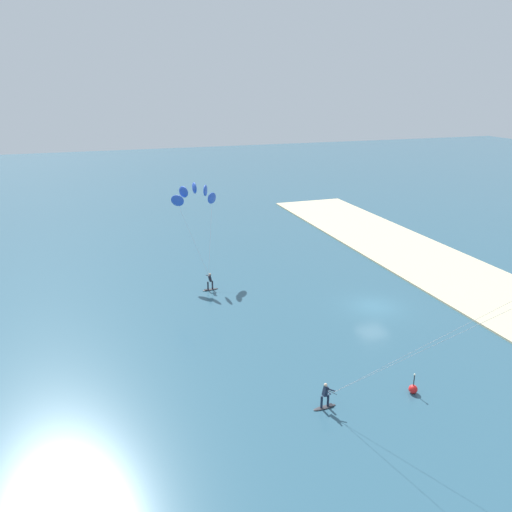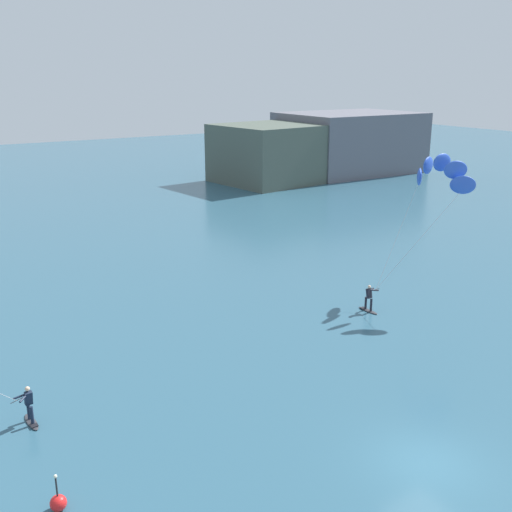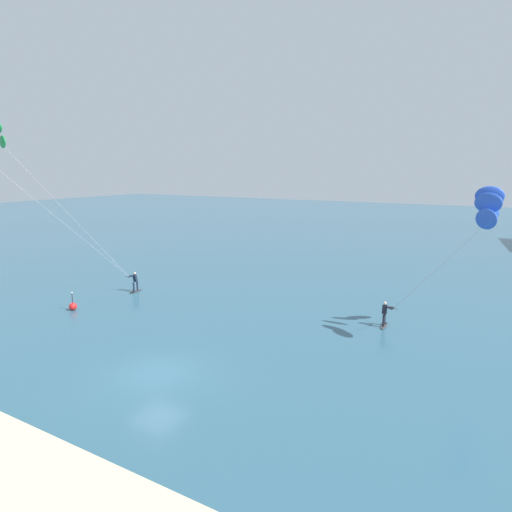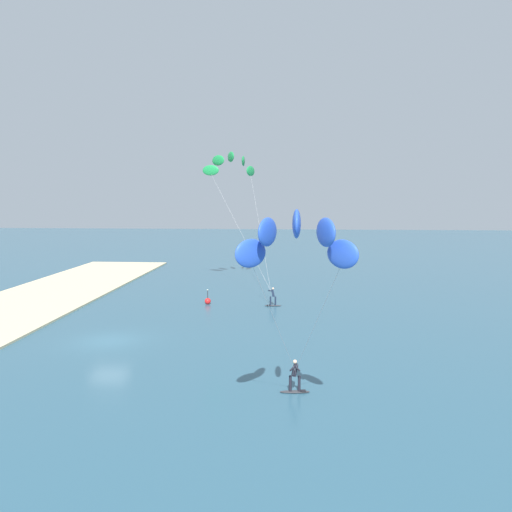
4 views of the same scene
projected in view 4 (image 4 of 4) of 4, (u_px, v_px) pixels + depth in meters
The scene contains 4 objects.
ground_plane at pixel (109, 341), 34.76m from camera, with size 240.00×240.00×0.00m, color #2D566B.
kitesurfer_nearshore at pixel (296, 248), 19.63m from camera, with size 6.39×4.75×9.22m.
kitesurfer_mid_water at pixel (232, 168), 54.96m from camera, with size 12.92×8.82×14.46m.
marker_buoy at pixel (208, 301), 46.58m from camera, with size 0.56×0.56×1.38m.
Camera 4 is at (33.00, 12.53, 9.69)m, focal length 36.19 mm.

